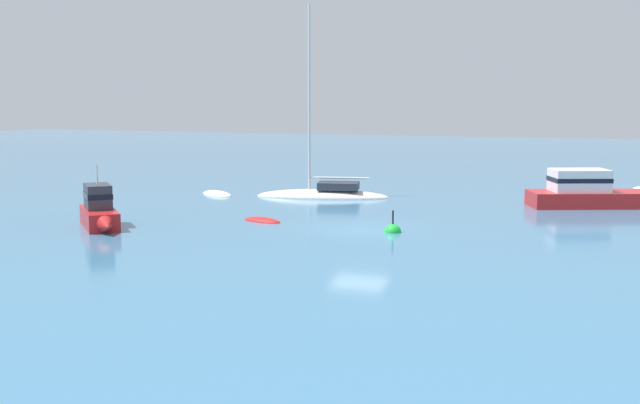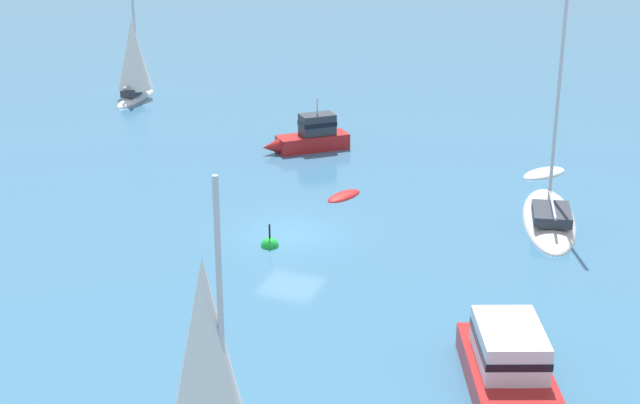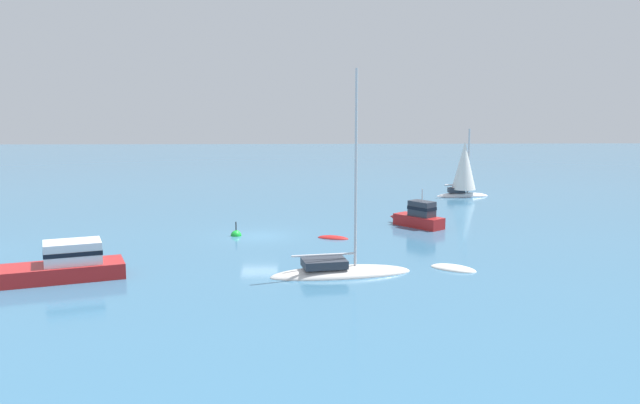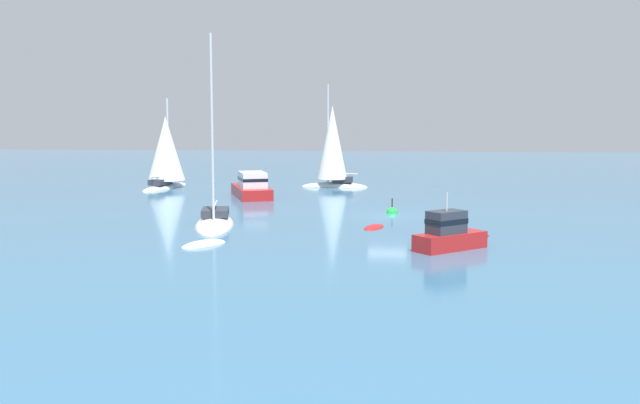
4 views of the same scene
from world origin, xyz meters
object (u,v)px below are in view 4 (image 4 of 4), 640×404
at_px(sailboat, 166,154).
at_px(channel_buoy, 392,213).
at_px(tender, 374,228).
at_px(dinghy, 204,245).
at_px(cabin_cruiser, 452,234).
at_px(cabin_cruiser_1, 251,187).
at_px(sloop, 333,149).
at_px(sloop_1, 215,223).

relative_size(sailboat, channel_buoy, 6.15).
bearing_deg(tender, channel_buoy, -169.17).
xyz_separation_m(dinghy, tender, (8.47, 6.49, 0.00)).
bearing_deg(cabin_cruiser, cabin_cruiser_1, 82.65).
bearing_deg(sailboat, sloop, -71.01).
relative_size(sloop, dinghy, 3.27).
relative_size(cabin_cruiser, channel_buoy, 3.20).
distance_m(tender, cabin_cruiser_1, 18.17).
bearing_deg(sloop_1, dinghy, -1.61).
distance_m(dinghy, sloop_1, 6.58).
height_order(dinghy, cabin_cruiser_1, cabin_cruiser_1).
height_order(cabin_cruiser, dinghy, cabin_cruiser).
bearing_deg(channel_buoy, cabin_cruiser_1, 143.44).
bearing_deg(sailboat, cabin_cruiser, -128.78).
bearing_deg(sailboat, sloop_1, -144.26).
distance_m(sloop, cabin_cruiser_1, 10.57).
xyz_separation_m(dinghy, sloop_1, (-1.04, 6.49, 0.14)).
bearing_deg(dinghy, sloop_1, 43.63).
distance_m(sloop_1, channel_buoy, 12.47).
height_order(dinghy, tender, dinghy).
relative_size(tender, sailboat, 0.28).
xyz_separation_m(cabin_cruiser, cabin_cruiser_1, (-14.21, 21.41, 0.03)).
bearing_deg(cabin_cruiser_1, sloop, -54.47).
distance_m(sailboat, channel_buoy, 25.24).
height_order(sloop_1, tender, sloop_1).
height_order(dinghy, sailboat, sailboat).
distance_m(dinghy, sailboat, 30.12).
distance_m(tender, sailboat, 28.97).
relative_size(cabin_cruiser, cabin_cruiser_1, 0.52).
relative_size(sloop_1, cabin_cruiser_1, 1.41).
bearing_deg(sloop, sailboat, 9.28).
relative_size(sloop, sailboat, 1.16).
relative_size(sloop, channel_buoy, 7.12).
height_order(cabin_cruiser, tender, cabin_cruiser).
distance_m(sloop_1, cabin_cruiser_1, 15.04).
bearing_deg(sloop, dinghy, 84.01).
bearing_deg(sloop_1, cabin_cruiser, 53.97).
xyz_separation_m(tender, sailboat, (-19.20, 21.49, 3.01)).
height_order(sloop, cabin_cruiser_1, sloop).
bearing_deg(tender, sailboat, -118.76).
distance_m(cabin_cruiser, dinghy, 12.50).
height_order(cabin_cruiser_1, channel_buoy, cabin_cruiser_1).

